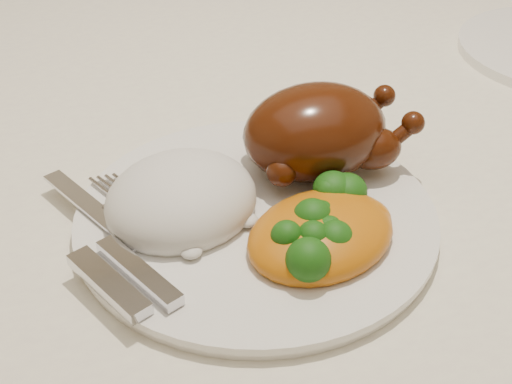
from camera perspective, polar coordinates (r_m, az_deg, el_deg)
name	(u,v)px	position (r m, az deg, el deg)	size (l,w,h in m)	color
dining_table	(344,209)	(0.76, 7.09, -1.36)	(1.60, 0.90, 0.76)	brown
tablecloth	(350,150)	(0.72, 7.51, 3.32)	(1.73, 1.03, 0.18)	beige
dinner_plate	(256,219)	(0.56, 0.00, -2.15)	(0.28, 0.28, 0.01)	white
roast_chicken	(319,131)	(0.59, 5.08, 4.87)	(0.15, 0.10, 0.08)	#411506
rice_mound	(181,201)	(0.55, -5.99, -0.69)	(0.16, 0.15, 0.06)	white
mac_and_cheese	(325,229)	(0.53, 5.57, -2.95)	(0.15, 0.13, 0.05)	#C6700C
cutlery	(117,253)	(0.52, -11.08, -4.80)	(0.08, 0.19, 0.01)	silver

